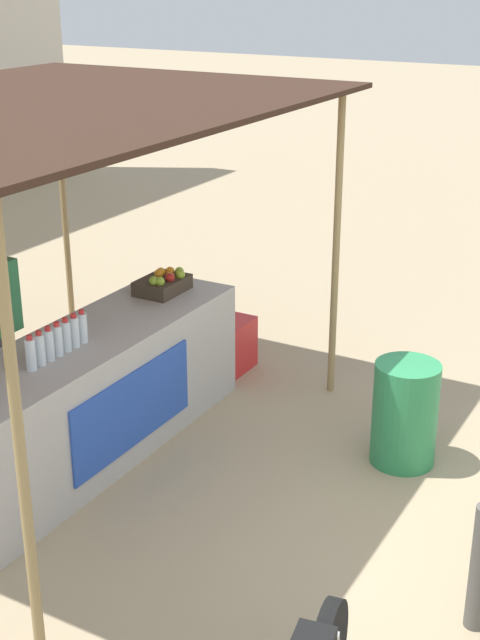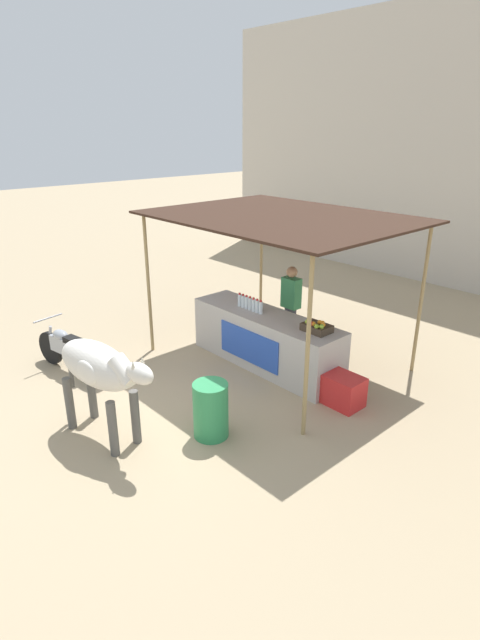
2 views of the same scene
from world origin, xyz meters
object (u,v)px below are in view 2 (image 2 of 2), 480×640
fruit_crate (317,327)px  vendor_behind_counter (291,309)px  cooler_box (343,390)px  stall_counter (265,340)px  motorcycle_parked (69,350)px  cow (99,369)px  water_barrel (211,410)px

fruit_crate → vendor_behind_counter: 1.39m
fruit_crate → cooler_box: 1.06m
stall_counter → motorcycle_parked: 3.38m
stall_counter → cooler_box: 1.78m
fruit_crate → cow: (-0.98, -3.23, -0.00)m
fruit_crate → water_barrel: fruit_crate is taller
fruit_crate → motorcycle_parked: size_ratio=0.25×
fruit_crate → motorcycle_parked: (-3.13, -2.74, -0.61)m
stall_counter → water_barrel: size_ratio=3.78×
water_barrel → motorcycle_parked: motorcycle_parked is taller
vendor_behind_counter → cooler_box: vendor_behind_counter is taller
fruit_crate → vendor_behind_counter: vendor_behind_counter is taller
water_barrel → cow: (-0.94, -1.09, 0.64)m
cow → motorcycle_parked: 2.29m
fruit_crate → stall_counter: bearing=-177.6°
cow → cooler_box: bearing=61.7°
cooler_box → motorcycle_parked: bearing=-145.7°
cooler_box → water_barrel: (-0.71, -2.00, 0.16)m
cow → motorcycle_parked: (-2.15, 0.49, -0.61)m
fruit_crate → vendor_behind_counter: (-1.19, 0.71, -0.19)m
vendor_behind_counter → motorcycle_parked: vendor_behind_counter is taller
fruit_crate → water_barrel: (-0.03, -2.14, -0.64)m
water_barrel → vendor_behind_counter: bearing=112.1°
fruit_crate → water_barrel: bearing=-90.9°
cooler_box → stall_counter: bearing=176.8°
cooler_box → motorcycle_parked: 4.61m
stall_counter → water_barrel: stall_counter is taller
motorcycle_parked → cooler_box: bearing=34.3°
cooler_box → water_barrel: size_ratio=0.76×
vendor_behind_counter → water_barrel: bearing=-67.9°
vendor_behind_counter → water_barrel: vendor_behind_counter is taller
stall_counter → vendor_behind_counter: size_ratio=1.82×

